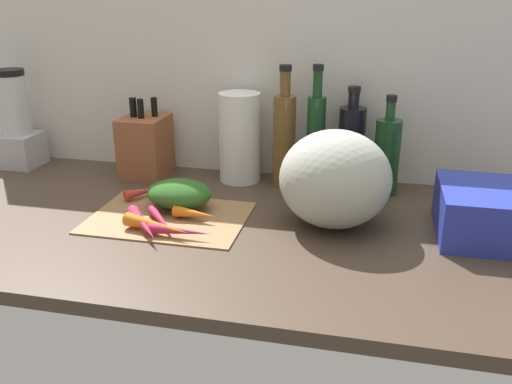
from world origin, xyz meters
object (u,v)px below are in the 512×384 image
bottle_1 (316,138)px  bottle_2 (351,145)px  carrot_0 (162,222)px  blender_appliance (17,125)px  bottle_3 (387,155)px  carrot_4 (182,207)px  winter_squash (335,179)px  paper_towel_roll (240,138)px  carrot_7 (180,231)px  bottle_0 (284,137)px  carrot_1 (143,224)px  knife_block (146,146)px  dish_rack (493,213)px  carrot_3 (157,226)px  carrot_6 (195,214)px  cutting_board (169,217)px  carrot_5 (180,196)px  carrot_2 (144,191)px

bottle_1 → bottle_2: (9.45, 3.44, -2.36)cm
carrot_0 → blender_appliance: bearing=149.9°
blender_appliance → bottle_3: bearing=0.1°
carrot_4 → bottle_3: bottle_3 is taller
winter_squash → carrot_0: bearing=-163.1°
winter_squash → paper_towel_roll: 38.86cm
carrot_7 → bottle_3: bearing=42.2°
winter_squash → bottle_0: bottle_0 is taller
carrot_1 → knife_block: knife_block is taller
dish_rack → paper_towel_roll: bearing=159.0°
carrot_1 → carrot_7: carrot_1 is taller
carrot_1 → carrot_3: (3.48, -0.36, 0.06)cm
carrot_0 → carrot_6: carrot_6 is taller
carrot_7 → bottle_3: size_ratio=0.54×
cutting_board → carrot_7: 12.57cm
carrot_7 → cutting_board: bearing=122.5°
cutting_board → knife_block: 35.60cm
carrot_7 → winter_squash: size_ratio=0.56×
carrot_6 → blender_appliance: bearing=155.9°
carrot_0 → carrot_5: carrot_5 is taller
bottle_3 → carrot_7: bearing=-137.8°
carrot_5 → blender_appliance: (-59.21, 19.07, 10.83)cm
carrot_1 → bottle_0: bottle_0 is taller
carrot_3 → bottle_2: size_ratio=0.61×
bottle_0 → paper_towel_roll: bearing=174.3°
carrot_3 → blender_appliance: blender_appliance is taller
carrot_1 → carrot_3: size_ratio=0.99×
cutting_board → carrot_1: 9.96cm
carrot_2 → bottle_1: 48.16cm
carrot_2 → bottle_2: bottle_2 is taller
carrot_1 → dish_rack: bearing=11.7°
carrot_4 → paper_towel_roll: bearing=75.8°
carrot_1 → bottle_2: size_ratio=0.60×
carrot_3 → carrot_4: (1.53, 11.88, -0.17)cm
carrot_7 → bottle_0: size_ratio=0.43×
carrot_7 → carrot_0: bearing=143.7°
carrot_4 → bottle_0: size_ratio=0.41×
cutting_board → carrot_5: size_ratio=2.49×
carrot_6 → bottle_1: bearing=52.1°
carrot_0 → blender_appliance: size_ratio=0.57×
carrot_1 → carrot_4: carrot_1 is taller
knife_block → dish_rack: bearing=-14.0°
carrot_5 → carrot_6: carrot_6 is taller
bottle_2 → bottle_1: bearing=-160.0°
knife_block → carrot_1: bearing=-67.9°
carrot_3 → bottle_1: bearing=52.9°
carrot_2 → bottle_3: size_ratio=0.41×
carrot_2 → knife_block: knife_block is taller
carrot_4 → carrot_3: bearing=-97.3°
winter_squash → carrot_5: bearing=173.1°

